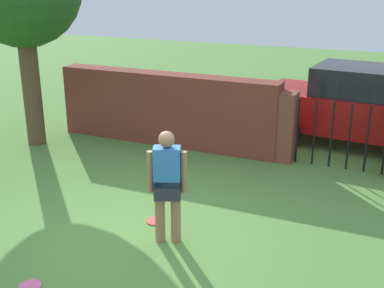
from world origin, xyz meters
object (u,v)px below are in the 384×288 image
(car, at_px, (362,106))
(frisbee_red, at_px, (156,221))
(person, at_px, (167,182))
(frisbee_pink, at_px, (30,286))

(car, relative_size, frisbee_red, 16.09)
(person, height_order, frisbee_red, person)
(frisbee_red, height_order, frisbee_pink, same)
(person, relative_size, car, 0.37)
(frisbee_red, bearing_deg, car, 64.45)
(person, distance_m, frisbee_pink, 2.15)
(person, height_order, frisbee_pink, person)
(frisbee_red, bearing_deg, person, -45.04)
(person, distance_m, frisbee_red, 1.07)
(person, relative_size, frisbee_red, 6.00)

